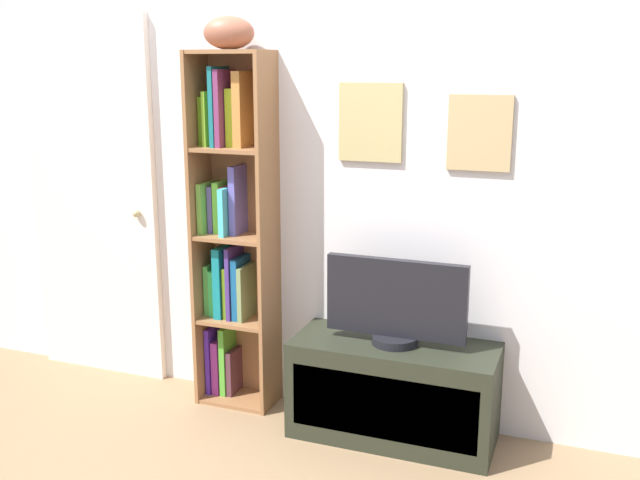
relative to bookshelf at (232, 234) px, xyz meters
The scene contains 6 objects.
back_wall 0.55m from the bookshelf, 15.11° to the left, with size 4.80×0.08×2.39m.
bookshelf is the anchor object (origin of this frame).
football 1.00m from the bookshelf, 41.61° to the right, with size 0.25×0.16×0.16m, color #93553D.
tv_stand 1.14m from the bookshelf, ahead, with size 0.97×0.41×0.48m.
television 0.95m from the bookshelf, ahead, with size 0.67×0.22×0.41m.
door 0.92m from the bookshelf, behind, with size 0.82×0.09×2.03m.
Camera 1 is at (1.27, -2.23, 1.76)m, focal length 40.50 mm.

